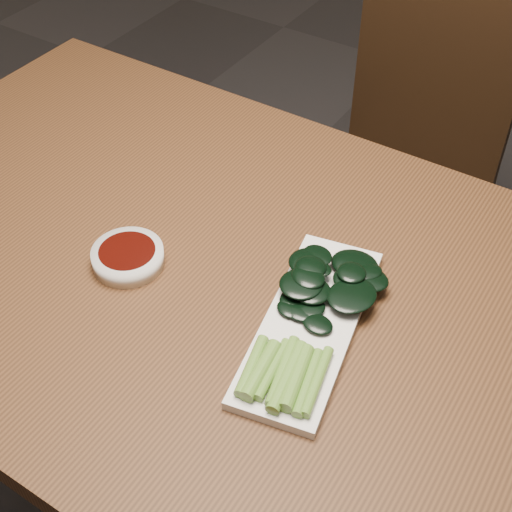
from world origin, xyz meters
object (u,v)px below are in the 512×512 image
object	(u,v)px
table	(242,309)
gai_lan	(315,308)
chair_far	(405,165)
sauce_bowl	(128,257)
serving_plate	(310,325)

from	to	relation	value
table	gai_lan	bearing A→B (deg)	-7.57
table	chair_far	xyz separation A→B (m)	(-0.02, 0.72, -0.19)
sauce_bowl	serving_plate	bearing A→B (deg)	7.25
chair_far	serving_plate	distance (m)	0.81
sauce_bowl	table	bearing A→B (deg)	24.22
sauce_bowl	serving_plate	size ratio (longest dim) A/B	0.31
gai_lan	serving_plate	bearing A→B (deg)	-87.39
table	sauce_bowl	size ratio (longest dim) A/B	13.48
table	chair_far	size ratio (longest dim) A/B	1.57
serving_plate	table	bearing A→B (deg)	166.31
table	gai_lan	size ratio (longest dim) A/B	4.61
table	chair_far	bearing A→B (deg)	91.96
table	sauce_bowl	xyz separation A→B (m)	(-0.15, -0.07, 0.09)
chair_far	gai_lan	size ratio (longest dim) A/B	2.93
chair_far	sauce_bowl	world-z (taller)	chair_far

